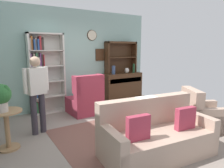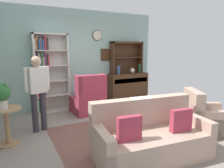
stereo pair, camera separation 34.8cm
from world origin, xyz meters
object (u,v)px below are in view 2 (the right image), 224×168
(armchair_floral, at_px, (205,119))
(wingback_chair, at_px, (89,99))
(vase_round, at_px, (132,71))
(bottle_wine, at_px, (140,68))
(vase_tall, at_px, (118,70))
(person_reading, at_px, (38,88))
(plant_stand, at_px, (7,122))
(couch_floral, at_px, (150,138))
(potted_plant_large, at_px, (0,94))
(sideboard_hutch, at_px, (126,53))
(sideboard, at_px, (128,86))
(book_stack, at_px, (131,110))
(bookshelf, at_px, (48,72))
(coffee_table, at_px, (128,117))

(armchair_floral, distance_m, wingback_chair, 2.81)
(vase_round, relative_size, bottle_wine, 0.59)
(vase_tall, xyz_separation_m, bottle_wine, (0.78, -0.01, 0.01))
(armchair_floral, relative_size, person_reading, 0.67)
(bottle_wine, xyz_separation_m, plant_stand, (-3.91, -1.50, -0.64))
(vase_tall, relative_size, couch_floral, 0.14)
(potted_plant_large, bearing_deg, vase_tall, 26.04)
(sideboard_hutch, relative_size, plant_stand, 1.61)
(armchair_floral, relative_size, plant_stand, 1.54)
(vase_tall, relative_size, armchair_floral, 0.25)
(bottle_wine, bearing_deg, sideboard_hutch, 153.04)
(sideboard, xyz_separation_m, vase_round, (0.13, -0.07, 0.50))
(sideboard, bearing_deg, sideboard_hutch, 90.00)
(vase_round, bearing_deg, wingback_chair, -163.11)
(vase_tall, distance_m, book_stack, 2.24)
(bookshelf, height_order, vase_tall, bookshelf)
(bookshelf, height_order, vase_round, bookshelf)
(wingback_chair, height_order, book_stack, wingback_chair)
(couch_floral, relative_size, person_reading, 1.21)
(bottle_wine, relative_size, plant_stand, 0.42)
(bookshelf, distance_m, coffee_table, 2.62)
(sideboard_hutch, height_order, plant_stand, sideboard_hutch)
(bottle_wine, distance_m, person_reading, 3.49)
(sideboard_hutch, bearing_deg, sideboard, -90.00)
(vase_round, bearing_deg, armchair_floral, -90.96)
(vase_tall, relative_size, plant_stand, 0.38)
(bookshelf, xyz_separation_m, sideboard_hutch, (2.46, 0.03, 0.47))
(armchair_floral, xyz_separation_m, potted_plant_large, (-3.65, 1.22, 0.66))
(bookshelf, relative_size, vase_round, 12.35)
(bookshelf, relative_size, armchair_floral, 2.00)
(bottle_wine, distance_m, book_stack, 2.62)
(sideboard, height_order, couch_floral, sideboard)
(couch_floral, distance_m, person_reading, 2.42)
(vase_round, bearing_deg, couch_floral, -118.60)
(potted_plant_large, bearing_deg, couch_floral, -35.05)
(sideboard_hutch, relative_size, bottle_wine, 3.81)
(coffee_table, bearing_deg, vase_tall, 65.58)
(plant_stand, distance_m, coffee_table, 2.25)
(person_reading, bearing_deg, vase_tall, 23.90)
(vase_round, xyz_separation_m, plant_stand, (-3.65, -1.52, -0.58))
(vase_tall, relative_size, coffee_table, 0.33)
(vase_tall, bearing_deg, person_reading, -156.10)
(book_stack, bearing_deg, bottle_wine, 51.17)
(coffee_table, bearing_deg, book_stack, 35.55)
(sideboard, xyz_separation_m, armchair_floral, (0.08, -2.85, -0.22))
(bottle_wine, distance_m, couch_floral, 3.62)
(wingback_chair, bearing_deg, potted_plant_large, -152.24)
(bottle_wine, relative_size, wingback_chair, 0.27)
(couch_floral, relative_size, armchair_floral, 1.79)
(sideboard, xyz_separation_m, couch_floral, (-1.51, -3.08, -0.20))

